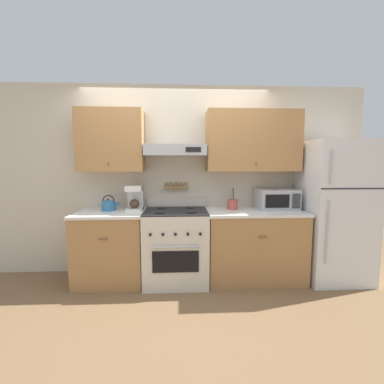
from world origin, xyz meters
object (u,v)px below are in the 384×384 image
stove_range (176,245)px  tea_kettle (109,205)px  utensil_crock (233,204)px  refrigerator (334,211)px  coffee_maker (135,197)px  microwave (276,199)px

stove_range → tea_kettle: size_ratio=4.57×
utensil_crock → refrigerator: bearing=-5.6°
refrigerator → utensil_crock: bearing=174.4°
coffee_maker → microwave: coffee_maker is taller
stove_range → tea_kettle: 1.01m
microwave → utensil_crock: 0.59m
coffee_maker → utensil_crock: (1.28, -0.03, -0.09)m
stove_range → microwave: bearing=5.6°
stove_range → refrigerator: 2.09m
coffee_maker → utensil_crock: bearing=-1.5°
tea_kettle → microwave: bearing=0.5°
coffee_maker → utensil_crock: coffee_maker is taller
utensil_crock → tea_kettle: bearing=-180.0°
stove_range → utensil_crock: bearing=8.7°
refrigerator → utensil_crock: (-1.30, 0.13, 0.08)m
stove_range → coffee_maker: coffee_maker is taller
tea_kettle → utensil_crock: bearing=0.0°
tea_kettle → utensil_crock: 1.61m
stove_range → refrigerator: bearing=-0.4°
microwave → coffee_maker: bearing=179.5°
coffee_maker → refrigerator: bearing=-3.6°
stove_range → tea_kettle: tea_kettle is taller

